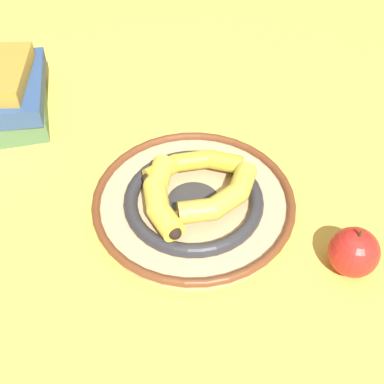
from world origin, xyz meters
TOP-DOWN VIEW (x-y plane):
  - ground_plane at (0.00, 0.00)m, footprint 2.80×2.80m
  - decorative_bowl at (0.00, -0.02)m, footprint 0.33×0.33m
  - banana_a at (0.02, 0.03)m, footprint 0.16×0.11m
  - banana_b at (-0.04, -0.04)m, footprint 0.06×0.17m
  - banana_c at (0.04, -0.06)m, footprint 0.11×0.16m
  - book_stack at (0.42, 0.09)m, footprint 0.25×0.23m
  - apple at (-0.24, -0.12)m, footprint 0.07×0.07m

SIDE VIEW (x-z plane):
  - ground_plane at x=0.00m, z-range 0.00..0.00m
  - decorative_bowl at x=0.00m, z-range 0.00..0.03m
  - apple at x=-0.24m, z-range -0.01..0.08m
  - banana_c at x=0.04m, z-range 0.03..0.06m
  - banana_b at x=-0.04m, z-range 0.03..0.07m
  - book_stack at x=0.42m, z-range 0.00..0.11m
  - banana_a at x=0.02m, z-range 0.03..0.07m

